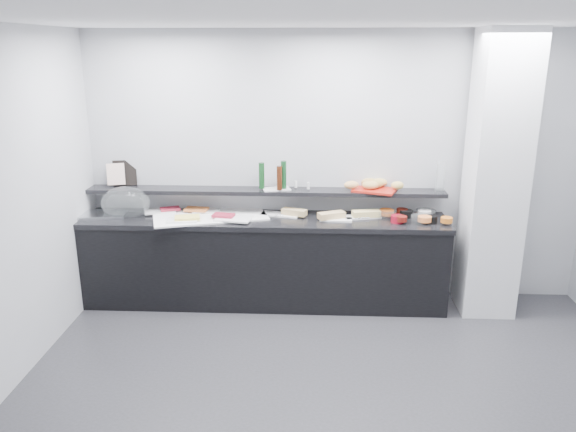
{
  "coord_description": "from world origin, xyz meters",
  "views": [
    {
      "loc": [
        -0.21,
        -3.6,
        2.53
      ],
      "look_at": [
        -0.45,
        1.45,
        1.0
      ],
      "focal_mm": 35.0,
      "sensor_mm": 36.0,
      "label": 1
    }
  ],
  "objects_px": {
    "condiment_tray": "(276,189)",
    "cloche_base": "(104,215)",
    "carafe": "(440,177)",
    "bread_tray": "(375,190)",
    "sandwich_plate_mid": "(336,219)",
    "framed_print": "(125,173)"
  },
  "relations": [
    {
      "from": "bread_tray",
      "to": "carafe",
      "type": "bearing_deg",
      "value": 20.76
    },
    {
      "from": "condiment_tray",
      "to": "carafe",
      "type": "relative_size",
      "value": 0.9
    },
    {
      "from": "condiment_tray",
      "to": "bread_tray",
      "type": "bearing_deg",
      "value": -16.37
    },
    {
      "from": "sandwich_plate_mid",
      "to": "bread_tray",
      "type": "height_order",
      "value": "bread_tray"
    },
    {
      "from": "sandwich_plate_mid",
      "to": "carafe",
      "type": "relative_size",
      "value": 1.04
    },
    {
      "from": "condiment_tray",
      "to": "cloche_base",
      "type": "bearing_deg",
      "value": 170.75
    },
    {
      "from": "sandwich_plate_mid",
      "to": "condiment_tray",
      "type": "height_order",
      "value": "condiment_tray"
    },
    {
      "from": "cloche_base",
      "to": "condiment_tray",
      "type": "xyz_separation_m",
      "value": [
        1.72,
        0.2,
        0.24
      ]
    },
    {
      "from": "cloche_base",
      "to": "carafe",
      "type": "relative_size",
      "value": 1.48
    },
    {
      "from": "condiment_tray",
      "to": "carafe",
      "type": "bearing_deg",
      "value": -15.77
    },
    {
      "from": "cloche_base",
      "to": "bread_tray",
      "type": "distance_m",
      "value": 2.71
    },
    {
      "from": "sandwich_plate_mid",
      "to": "condiment_tray",
      "type": "relative_size",
      "value": 1.16
    },
    {
      "from": "cloche_base",
      "to": "framed_print",
      "type": "bearing_deg",
      "value": 57.87
    },
    {
      "from": "sandwich_plate_mid",
      "to": "condiment_tray",
      "type": "xyz_separation_m",
      "value": [
        -0.6,
        0.21,
        0.25
      ]
    },
    {
      "from": "cloche_base",
      "to": "sandwich_plate_mid",
      "type": "distance_m",
      "value": 2.31
    },
    {
      "from": "bread_tray",
      "to": "framed_print",
      "type": "bearing_deg",
      "value": -163.02
    },
    {
      "from": "framed_print",
      "to": "condiment_tray",
      "type": "bearing_deg",
      "value": -14.73
    },
    {
      "from": "sandwich_plate_mid",
      "to": "condiment_tray",
      "type": "distance_m",
      "value": 0.68
    },
    {
      "from": "cloche_base",
      "to": "carafe",
      "type": "xyz_separation_m",
      "value": [
        3.34,
        0.2,
        0.38
      ]
    },
    {
      "from": "bread_tray",
      "to": "carafe",
      "type": "height_order",
      "value": "carafe"
    },
    {
      "from": "cloche_base",
      "to": "condiment_tray",
      "type": "bearing_deg",
      "value": -1.22
    },
    {
      "from": "framed_print",
      "to": "condiment_tray",
      "type": "height_order",
      "value": "framed_print"
    }
  ]
}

